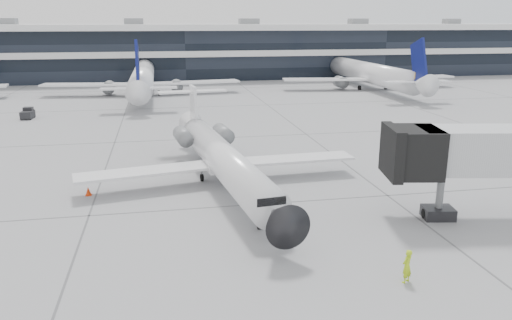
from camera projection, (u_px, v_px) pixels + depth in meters
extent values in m
plane|color=gray|center=(246.00, 205.00, 32.97)|extent=(220.00, 220.00, 0.00)
cube|color=black|center=(183.00, 53.00, 109.22)|extent=(170.00, 22.00, 10.00)
cylinder|color=white|center=(224.00, 160.00, 36.19)|extent=(4.83, 21.05, 2.35)
cone|color=black|center=(280.00, 218.00, 25.47)|extent=(2.63, 2.70, 2.35)
cone|color=white|center=(193.00, 125.00, 47.00)|extent=(2.55, 3.03, 2.24)
cube|color=white|center=(144.00, 172.00, 35.50)|extent=(9.84, 4.03, 0.19)
cube|color=white|center=(292.00, 159.00, 38.81)|extent=(9.69, 2.74, 0.19)
cylinder|color=slate|center=(183.00, 136.00, 42.15)|extent=(1.65, 3.10, 1.31)
cylinder|color=slate|center=(223.00, 134.00, 43.17)|extent=(1.65, 3.10, 1.31)
cube|color=white|center=(193.00, 107.00, 46.03)|extent=(0.51, 2.28, 3.92)
cube|color=white|center=(192.00, 91.00, 45.98)|extent=(6.40, 2.13, 0.14)
cylinder|color=black|center=(259.00, 225.00, 29.06)|extent=(0.21, 0.50, 0.49)
cylinder|color=black|center=(202.00, 178.00, 37.87)|extent=(0.27, 0.58, 0.56)
cylinder|color=black|center=(235.00, 174.00, 38.64)|extent=(0.27, 0.58, 0.56)
cube|color=black|center=(416.00, 152.00, 29.63)|extent=(3.16, 3.65, 2.83)
cylinder|color=slate|center=(440.00, 197.00, 30.40)|extent=(0.44, 0.44, 2.83)
cube|color=black|center=(438.00, 213.00, 30.69)|extent=(2.04, 1.72, 0.71)
imported|color=#B0DA17|center=(407.00, 266.00, 23.01)|extent=(0.71, 0.65, 1.63)
cone|color=red|center=(88.00, 191.00, 34.76)|extent=(0.40, 0.40, 0.62)
cube|color=red|center=(89.00, 195.00, 34.84)|extent=(0.55, 0.55, 0.03)
cube|color=black|center=(28.00, 114.00, 62.15)|extent=(1.41, 2.24, 0.89)
cube|color=black|center=(28.00, 109.00, 62.46)|extent=(1.14, 0.95, 0.49)
cylinder|color=black|center=(25.00, 116.00, 62.92)|extent=(0.20, 0.44, 0.43)
cylinder|color=black|center=(34.00, 116.00, 63.06)|extent=(0.20, 0.44, 0.43)
cylinder|color=black|center=(21.00, 118.00, 61.42)|extent=(0.20, 0.44, 0.43)
cylinder|color=black|center=(30.00, 118.00, 61.55)|extent=(0.20, 0.44, 0.43)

